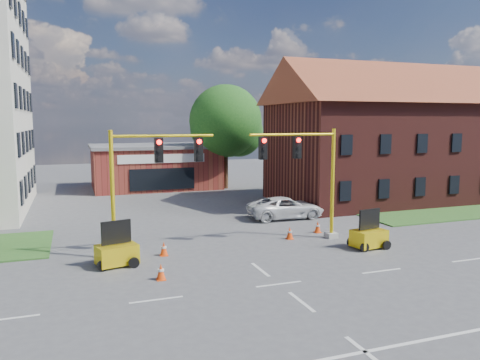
{
  "coord_description": "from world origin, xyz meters",
  "views": [
    {
      "loc": [
        -7.7,
        -16.78,
        6.6
      ],
      "look_at": [
        1.9,
        10.0,
        3.03
      ],
      "focal_mm": 35.0,
      "sensor_mm": 36.0,
      "label": 1
    }
  ],
  "objects_px": {
    "signal_mast_east": "(307,171)",
    "trailer_east": "(369,236)",
    "pickup_white": "(286,208)",
    "trailer_west": "(117,252)",
    "signal_mast_west": "(147,177)"
  },
  "relations": [
    {
      "from": "trailer_west",
      "to": "trailer_east",
      "type": "distance_m",
      "value": 12.8
    },
    {
      "from": "trailer_east",
      "to": "pickup_white",
      "type": "height_order",
      "value": "trailer_east"
    },
    {
      "from": "trailer_west",
      "to": "pickup_white",
      "type": "relative_size",
      "value": 0.38
    },
    {
      "from": "signal_mast_west",
      "to": "trailer_east",
      "type": "relative_size",
      "value": 3.15
    },
    {
      "from": "signal_mast_west",
      "to": "pickup_white",
      "type": "height_order",
      "value": "signal_mast_west"
    },
    {
      "from": "signal_mast_west",
      "to": "signal_mast_east",
      "type": "distance_m",
      "value": 8.71
    },
    {
      "from": "signal_mast_west",
      "to": "trailer_east",
      "type": "height_order",
      "value": "signal_mast_west"
    },
    {
      "from": "signal_mast_east",
      "to": "trailer_east",
      "type": "relative_size",
      "value": 3.15
    },
    {
      "from": "signal_mast_east",
      "to": "trailer_east",
      "type": "xyz_separation_m",
      "value": [
        2.38,
        -2.53,
        -3.31
      ]
    },
    {
      "from": "signal_mast_west",
      "to": "trailer_east",
      "type": "bearing_deg",
      "value": -12.86
    },
    {
      "from": "signal_mast_east",
      "to": "pickup_white",
      "type": "height_order",
      "value": "signal_mast_east"
    },
    {
      "from": "signal_mast_west",
      "to": "trailer_west",
      "type": "xyz_separation_m",
      "value": [
        -1.63,
        -1.21,
        -3.29
      ]
    },
    {
      "from": "trailer_east",
      "to": "pickup_white",
      "type": "bearing_deg",
      "value": 86.61
    },
    {
      "from": "signal_mast_west",
      "to": "pickup_white",
      "type": "distance_m",
      "value": 12.21
    },
    {
      "from": "signal_mast_west",
      "to": "trailer_west",
      "type": "relative_size",
      "value": 3.07
    }
  ]
}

